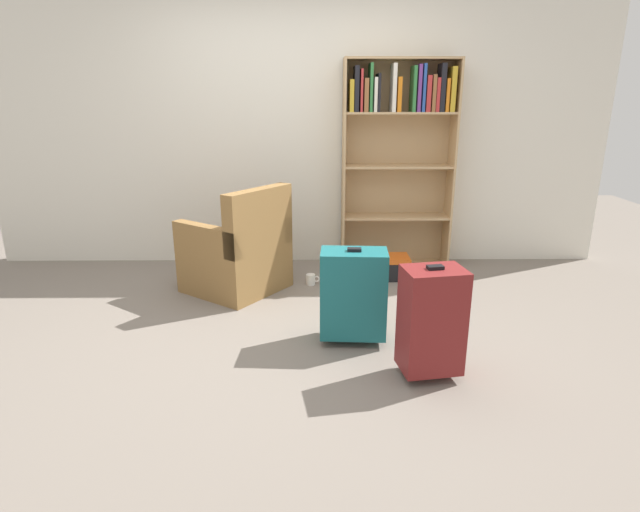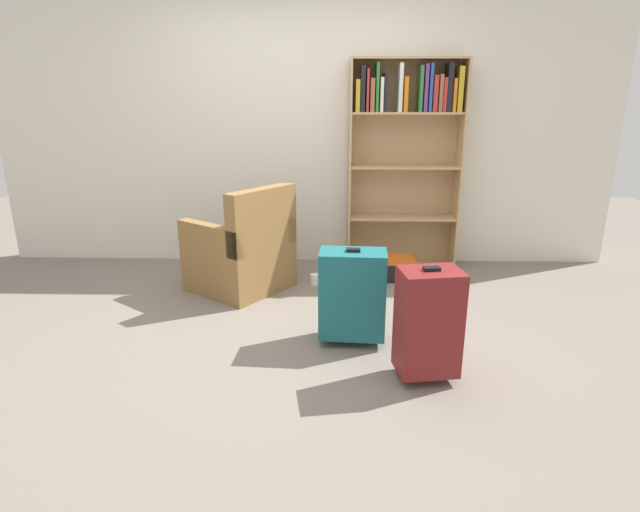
{
  "view_description": "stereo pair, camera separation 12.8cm",
  "coord_description": "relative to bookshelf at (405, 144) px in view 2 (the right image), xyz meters",
  "views": [
    {
      "loc": [
        0.16,
        -3.25,
        1.59
      ],
      "look_at": [
        0.2,
        0.07,
        0.55
      ],
      "focal_mm": 28.57,
      "sensor_mm": 36.0,
      "label": 1
    },
    {
      "loc": [
        0.29,
        -3.25,
        1.59
      ],
      "look_at": [
        0.2,
        0.07,
        0.55
      ],
      "focal_mm": 28.57,
      "sensor_mm": 36.0,
      "label": 2
    }
  ],
  "objects": [
    {
      "name": "back_wall",
      "position": [
        -0.94,
        0.18,
        0.13
      ],
      "size": [
        5.93,
        0.1,
        2.6
      ],
      "primitive_type": "cube",
      "color": "silver",
      "rests_on": "ground"
    },
    {
      "name": "armchair",
      "position": [
        -1.43,
        -0.69,
        -0.85
      ],
      "size": [
        0.98,
        0.98,
        0.9
      ],
      "color": "olive",
      "rests_on": "ground"
    },
    {
      "name": "suitcase_dark_red",
      "position": [
        -0.11,
        -2.13,
        -0.81
      ],
      "size": [
        0.38,
        0.3,
        0.69
      ],
      "color": "maroon",
      "rests_on": "ground"
    },
    {
      "name": "bookshelf",
      "position": [
        0.0,
        0.0,
        0.0
      ],
      "size": [
        1.03,
        0.29,
        1.92
      ],
      "color": "tan",
      "rests_on": "ground"
    },
    {
      "name": "storage_box",
      "position": [
        -0.12,
        -0.41,
        -1.06
      ],
      "size": [
        0.4,
        0.26,
        0.21
      ],
      "color": "black",
      "rests_on": "ground"
    },
    {
      "name": "mug",
      "position": [
        -0.82,
        -0.58,
        -1.12
      ],
      "size": [
        0.12,
        0.08,
        0.1
      ],
      "color": "white",
      "rests_on": "ground"
    },
    {
      "name": "suitcase_teal",
      "position": [
        -0.53,
        -1.67,
        -0.83
      ],
      "size": [
        0.45,
        0.28,
        0.66
      ],
      "color": "#19666B",
      "rests_on": "ground"
    },
    {
      "name": "ground_plane",
      "position": [
        -0.94,
        -1.56,
        -1.17
      ],
      "size": [
        10.37,
        10.37,
        0.0
      ],
      "primitive_type": "plane",
      "color": "slate"
    }
  ]
}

